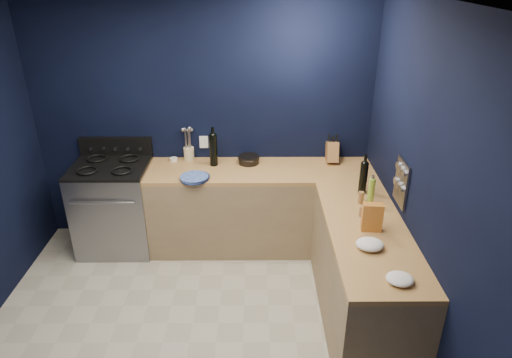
{
  "coord_description": "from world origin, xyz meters",
  "views": [
    {
      "loc": [
        0.53,
        -2.75,
        2.82
      ],
      "look_at": [
        0.55,
        1.0,
        1.0
      ],
      "focal_mm": 31.79,
      "sensor_mm": 36.0,
      "label": 1
    }
  ],
  "objects_px": {
    "utensil_crock": "(189,153)",
    "crouton_bag": "(372,217)",
    "gas_range": "(116,208)",
    "plate_stack": "(194,178)",
    "knife_block": "(332,152)"
  },
  "relations": [
    {
      "from": "plate_stack",
      "to": "knife_block",
      "type": "distance_m",
      "value": 1.47
    },
    {
      "from": "plate_stack",
      "to": "crouton_bag",
      "type": "xyz_separation_m",
      "value": [
        1.5,
        -0.92,
        0.1
      ]
    },
    {
      "from": "gas_range",
      "to": "plate_stack",
      "type": "bearing_deg",
      "value": -14.0
    },
    {
      "from": "knife_block",
      "to": "crouton_bag",
      "type": "xyz_separation_m",
      "value": [
        0.1,
        -1.36,
        0.01
      ]
    },
    {
      "from": "utensil_crock",
      "to": "crouton_bag",
      "type": "xyz_separation_m",
      "value": [
        1.61,
        -1.41,
        0.05
      ]
    },
    {
      "from": "plate_stack",
      "to": "utensil_crock",
      "type": "height_order",
      "value": "utensil_crock"
    },
    {
      "from": "plate_stack",
      "to": "gas_range",
      "type": "bearing_deg",
      "value": 166.0
    },
    {
      "from": "utensil_crock",
      "to": "crouton_bag",
      "type": "relative_size",
      "value": 0.59
    },
    {
      "from": "utensil_crock",
      "to": "gas_range",
      "type": "bearing_deg",
      "value": -160.72
    },
    {
      "from": "gas_range",
      "to": "utensil_crock",
      "type": "bearing_deg",
      "value": 19.28
    },
    {
      "from": "gas_range",
      "to": "utensil_crock",
      "type": "xyz_separation_m",
      "value": [
        0.77,
        0.27,
        0.51
      ]
    },
    {
      "from": "knife_block",
      "to": "utensil_crock",
      "type": "bearing_deg",
      "value": 179.76
    },
    {
      "from": "utensil_crock",
      "to": "crouton_bag",
      "type": "bearing_deg",
      "value": -41.24
    },
    {
      "from": "utensil_crock",
      "to": "crouton_bag",
      "type": "distance_m",
      "value": 2.14
    },
    {
      "from": "crouton_bag",
      "to": "gas_range",
      "type": "bearing_deg",
      "value": 160.3
    }
  ]
}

